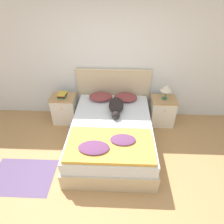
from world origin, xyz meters
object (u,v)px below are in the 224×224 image
object	(u,v)px
pillow_left	(101,97)
dog	(116,106)
table_lamp	(166,88)
nightstand_right	(162,111)
pillow_right	(126,97)
nightstand_left	(65,109)
book_stack	(62,95)
bed	(112,135)

from	to	relation	value
pillow_left	dog	world-z (taller)	dog
dog	table_lamp	size ratio (longest dim) A/B	2.21
nightstand_right	dog	bearing A→B (deg)	-160.49
pillow_right	table_lamp	distance (m)	0.85
nightstand_left	pillow_left	world-z (taller)	pillow_left
dog	book_stack	world-z (taller)	dog
bed	nightstand_right	world-z (taller)	nightstand_right
bed	nightstand_left	bearing A→B (deg)	145.10
bed	table_lamp	world-z (taller)	table_lamp
bed	pillow_right	world-z (taller)	pillow_right
nightstand_right	book_stack	distance (m)	2.18
nightstand_right	table_lamp	size ratio (longest dim) A/B	1.98
bed	book_stack	bearing A→B (deg)	145.49
bed	table_lamp	xyz separation A→B (m)	(1.08, 0.75, 0.61)
nightstand_left	pillow_left	bearing A→B (deg)	3.66
nightstand_right	pillow_left	world-z (taller)	pillow_left
book_stack	table_lamp	world-z (taller)	table_lamp
nightstand_right	pillow_right	xyz separation A→B (m)	(-0.81, 0.05, 0.31)
nightstand_right	dog	xyz separation A→B (m)	(-1.00, -0.35, 0.34)
nightstand_left	table_lamp	bearing A→B (deg)	0.10
nightstand_left	book_stack	xyz separation A→B (m)	(-0.00, -0.01, 0.36)
pillow_left	pillow_right	bearing A→B (deg)	0.00
bed	table_lamp	size ratio (longest dim) A/B	6.40
nightstand_left	book_stack	distance (m)	0.36
book_stack	pillow_left	bearing A→B (deg)	4.40
pillow_left	dog	size ratio (longest dim) A/B	0.69
bed	pillow_left	world-z (taller)	pillow_left
dog	book_stack	size ratio (longest dim) A/B	3.18
pillow_right	table_lamp	world-z (taller)	table_lamp
pillow_left	table_lamp	world-z (taller)	table_lamp
nightstand_left	table_lamp	xyz separation A→B (m)	(2.15, 0.00, 0.57)
nightstand_left	book_stack	world-z (taller)	book_stack
nightstand_left	nightstand_right	xyz separation A→B (m)	(2.15, 0.00, 0.00)
pillow_left	bed	bearing A→B (deg)	-71.76
nightstand_left	dog	world-z (taller)	dog
nightstand_right	pillow_right	bearing A→B (deg)	176.34
pillow_right	nightstand_right	bearing A→B (deg)	-3.66
pillow_right	dog	distance (m)	0.45
nightstand_left	dog	distance (m)	1.25
pillow_right	table_lamp	xyz separation A→B (m)	(0.81, -0.05, 0.26)
pillow_right	book_stack	distance (m)	1.34
pillow_left	nightstand_right	bearing A→B (deg)	-2.22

